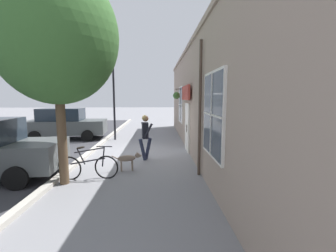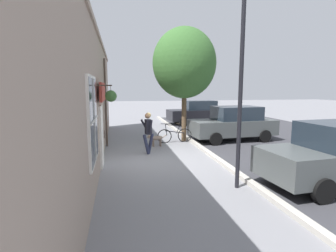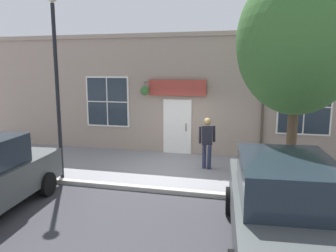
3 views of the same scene
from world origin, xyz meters
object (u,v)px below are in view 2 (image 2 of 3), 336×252
street_tree_by_curb (184,65)px  leaning_bicycle (175,135)px  street_lamp (242,56)px  dog_on_leash (156,138)px  pedestrian_walking (148,129)px  parked_car_far_end (197,112)px  parked_car_mid_block (233,123)px

street_tree_by_curb → leaning_bicycle: street_tree_by_curb is taller
leaning_bicycle → street_lamp: 6.88m
dog_on_leash → street_lamp: (1.44, -5.39, 3.09)m
pedestrian_walking → street_tree_by_curb: (2.10, 2.35, 2.80)m
dog_on_leash → leaning_bicycle: bearing=34.9°
dog_on_leash → street_tree_by_curb: size_ratio=0.17×
dog_on_leash → leaning_bicycle: 1.29m
street_tree_by_curb → pedestrian_walking: bearing=-131.9°
leaning_bicycle → street_lamp: street_lamp is taller
leaning_bicycle → parked_car_far_end: 7.09m
dog_on_leash → street_lamp: 6.38m
pedestrian_walking → street_tree_by_curb: 4.22m
parked_car_mid_block → parked_car_far_end: (0.08, 6.40, 0.00)m
pedestrian_walking → street_lamp: (1.93, -4.15, 2.45)m
leaning_bicycle → dog_on_leash: bearing=-145.1°
pedestrian_walking → street_lamp: size_ratio=0.32×
parked_car_far_end → street_lamp: size_ratio=0.82×
pedestrian_walking → street_lamp: 5.19m
pedestrian_walking → leaning_bicycle: (1.54, 1.99, -0.64)m
parked_car_far_end → street_lamp: (-2.76, -12.47, 2.59)m
pedestrian_walking → parked_car_far_end: parked_car_far_end is taller
leaning_bicycle → street_tree_by_curb: bearing=32.8°
pedestrian_walking → street_lamp: bearing=-65.1°
dog_on_leash → parked_car_mid_block: size_ratio=0.22×
pedestrian_walking → parked_car_mid_block: size_ratio=0.38×
street_tree_by_curb → street_lamp: size_ratio=1.04×
pedestrian_walking → parked_car_far_end: (4.69, 8.32, -0.14)m
leaning_bicycle → pedestrian_walking: bearing=-127.8°
parked_car_mid_block → parked_car_far_end: size_ratio=1.00×
pedestrian_walking → dog_on_leash: pedestrian_walking is taller
pedestrian_walking → parked_car_far_end: 9.55m
street_tree_by_curb → parked_car_far_end: 7.14m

